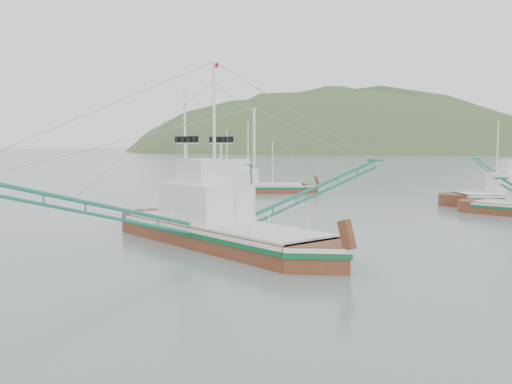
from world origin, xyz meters
The scene contains 4 objects.
ground centered at (0.00, 0.00, 0.00)m, with size 1200.00×1200.00×0.00m, color slate.
main_boat centered at (-0.83, 3.05, 2.34)m, with size 17.46×29.96×12.37m.
bg_boat_left centered at (-21.32, 35.26, 2.13)m, with size 18.07×22.15×10.00m.
headland_left centered at (-180.00, 360.00, 0.00)m, with size 448.00×308.00×210.00m, color #3D522A.
Camera 1 is at (21.54, -24.73, 6.42)m, focal length 40.00 mm.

